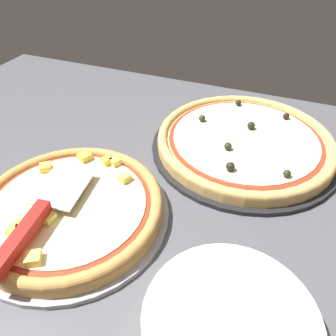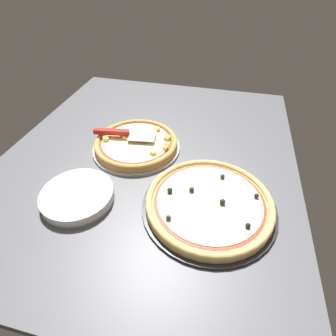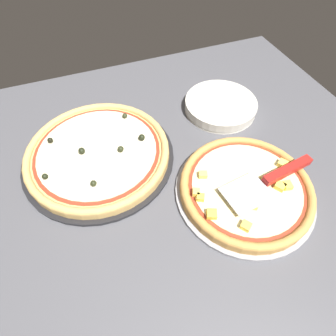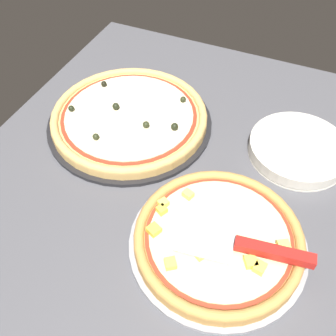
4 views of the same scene
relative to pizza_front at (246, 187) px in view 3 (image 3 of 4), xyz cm
name	(u,v)px [view 3 (image 3 of 4)]	position (x,y,z in cm)	size (l,w,h in cm)	color
ground_plane	(217,197)	(2.29, 6.13, -4.49)	(134.11, 113.32, 3.60)	#4C4C51
pizza_pan_front	(244,192)	(0.02, -0.02, -2.19)	(35.41, 35.41, 1.00)	#939399
pizza_front	(246,187)	(0.00, 0.00, 0.00)	(33.29, 33.29, 3.91)	#C68E47
pizza_pan_back	(99,157)	(24.88, 32.48, -2.19)	(42.39, 42.39, 1.00)	black
pizza_back	(98,152)	(24.88, 32.48, -0.09)	(39.85, 39.85, 4.24)	#DBAD60
serving_spatula	(277,176)	(-1.17, -7.40, 2.99)	(9.78, 25.75, 2.00)	#B7B7BC
plate_stack	(220,105)	(31.41, -9.44, -0.94)	(23.38, 23.38, 3.50)	silver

